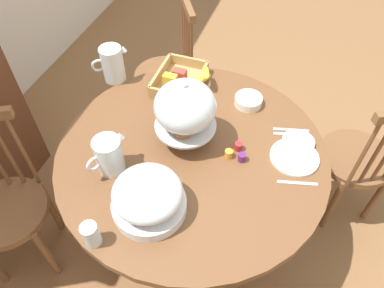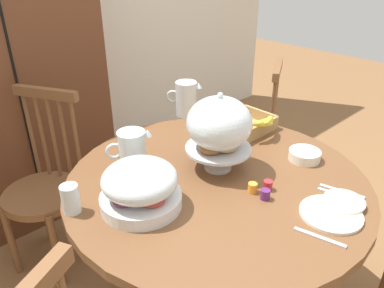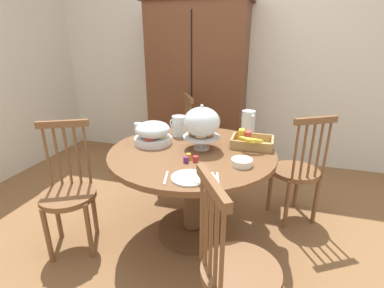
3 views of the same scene
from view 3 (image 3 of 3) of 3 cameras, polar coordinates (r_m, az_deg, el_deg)
ground_plane at (r=2.43m, az=1.36°, el=-18.62°), size 10.00×10.00×0.00m
wall_back at (r=3.70m, az=9.20°, el=16.59°), size 4.80×0.06×2.60m
wooden_armoire at (r=3.49m, az=1.24°, el=11.40°), size 1.18×0.60×1.96m
dining_table at (r=2.22m, az=0.00°, el=-6.15°), size 1.24×1.24×0.74m
windsor_chair_near_window at (r=3.09m, az=-3.14°, el=-0.00°), size 0.45×0.45×0.97m
windsor_chair_by_cabinet at (r=2.32m, az=-23.44°, el=-9.11°), size 0.45×0.45×0.97m
windsor_chair_facing_door at (r=1.55m, az=8.76°, el=-23.97°), size 0.46×0.46×0.97m
windsor_chair_far_side at (r=2.61m, az=20.26°, el=-5.35°), size 0.46×0.46×0.97m
pastry_stand_with_dome at (r=2.11m, az=1.96°, el=4.08°), size 0.28×0.28×0.34m
fruit_platter_covered at (r=2.28m, az=-7.83°, el=2.19°), size 0.30×0.30×0.18m
orange_juice_pitcher at (r=2.44m, az=-2.64°, el=3.46°), size 0.19×0.12×0.17m
milk_pitcher at (r=2.58m, az=11.15°, el=4.25°), size 0.15×0.17×0.19m
cereal_basket at (r=2.24m, az=11.58°, el=0.51°), size 0.32×0.30×0.12m
china_plate_large at (r=1.71m, az=-0.56°, el=-6.77°), size 0.22×0.22×0.01m
china_plate_small at (r=1.69m, az=2.36°, el=-6.85°), size 0.15×0.15×0.01m
cereal_bowl at (r=1.91m, az=9.94°, el=-3.60°), size 0.14×0.14×0.04m
drinking_glass at (r=2.49m, az=-10.72°, el=2.90°), size 0.06×0.06×0.11m
jam_jar_strawberry at (r=1.94m, az=0.53°, el=-2.99°), size 0.04×0.04×0.04m
jam_jar_apricot at (r=1.98m, az=-0.70°, el=-2.49°), size 0.04×0.04×0.04m
jam_jar_grape at (r=1.92m, az=-1.22°, el=-3.16°), size 0.04×0.04×0.04m
table_knife at (r=1.72m, az=4.15°, el=-6.92°), size 0.06×0.17×0.01m
dinner_fork at (r=1.72m, az=5.15°, el=-6.92°), size 0.06×0.17×0.01m
soup_spoon at (r=1.73m, az=-5.24°, el=-6.75°), size 0.06×0.17×0.01m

